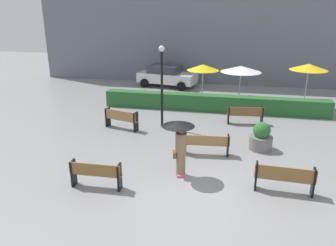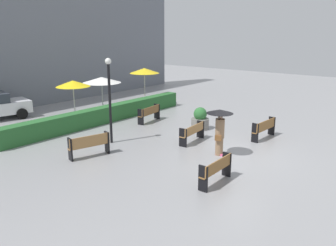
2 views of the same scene
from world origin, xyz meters
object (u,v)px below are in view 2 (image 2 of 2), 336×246
at_px(bench_far_left, 89,144).
at_px(bench_near_right, 265,128).
at_px(lamp_post, 109,92).
at_px(pedestrian_with_umbrella, 220,124).
at_px(patio_umbrella_white, 102,80).
at_px(bench_near_left, 216,169).
at_px(patio_umbrella_yellow, 73,84).
at_px(patio_umbrella_yellow_far, 144,71).
at_px(bench_mid_center, 193,132).
at_px(bench_back_row, 150,113).
at_px(planter_pot, 200,120).

distance_m(bench_far_left, bench_near_right, 8.25).
xyz_separation_m(bench_near_right, lamp_post, (-5.06, 5.25, 1.84)).
bearing_deg(pedestrian_with_umbrella, patio_umbrella_white, 78.32).
relative_size(bench_near_left, patio_umbrella_yellow, 0.72).
height_order(bench_far_left, bench_near_right, bench_far_left).
relative_size(patio_umbrella_white, patio_umbrella_yellow_far, 0.92).
bearing_deg(bench_near_left, bench_near_right, 8.64).
distance_m(bench_near_right, patio_umbrella_yellow, 10.73).
bearing_deg(patio_umbrella_yellow, bench_mid_center, -82.63).
distance_m(bench_back_row, pedestrian_with_umbrella, 6.43).
bearing_deg(bench_mid_center, lamp_post, 130.04).
bearing_deg(bench_near_left, bench_mid_center, 45.08).
bearing_deg(patio_umbrella_yellow, bench_back_row, -54.47).
height_order(bench_far_left, pedestrian_with_umbrella, pedestrian_with_umbrella).
height_order(planter_pot, patio_umbrella_yellow_far, patio_umbrella_yellow_far).
bearing_deg(patio_umbrella_white, lamp_post, -126.97).
xyz_separation_m(bench_far_left, bench_near_right, (6.90, -4.52, -0.00)).
relative_size(bench_near_right, pedestrian_with_umbrella, 0.93).
relative_size(bench_near_right, patio_umbrella_yellow, 0.78).
relative_size(pedestrian_with_umbrella, patio_umbrella_yellow_far, 0.76).
bearing_deg(bench_mid_center, patio_umbrella_yellow, 97.37).
height_order(bench_near_left, bench_mid_center, bench_near_left).
height_order(pedestrian_with_umbrella, planter_pot, pedestrian_with_umbrella).
height_order(bench_mid_center, patio_umbrella_white, patio_umbrella_white).
relative_size(bench_back_row, patio_umbrella_white, 0.76).
distance_m(bench_near_left, bench_back_row, 8.75).
relative_size(lamp_post, patio_umbrella_white, 1.64).
distance_m(bench_far_left, lamp_post, 2.70).
height_order(bench_near_left, lamp_post, lamp_post).
height_order(patio_umbrella_white, patio_umbrella_yellow_far, patio_umbrella_yellow_far).
distance_m(pedestrian_with_umbrella, planter_pot, 4.17).
bearing_deg(bench_near_left, pedestrian_with_umbrella, 29.26).
xyz_separation_m(bench_near_left, patio_umbrella_yellow, (2.25, 10.86, 1.63)).
relative_size(bench_near_left, bench_near_right, 0.92).
bearing_deg(planter_pot, bench_back_row, 100.81).
bearing_deg(bench_near_right, patio_umbrella_yellow_far, 77.09).
bearing_deg(bench_far_left, pedestrian_with_umbrella, -48.92).
bearing_deg(bench_near_right, bench_near_left, -171.36).
distance_m(bench_far_left, patio_umbrella_yellow_far, 10.81).
distance_m(bench_mid_center, patio_umbrella_white, 8.02).
distance_m(bench_mid_center, patio_umbrella_yellow_far, 9.21).
distance_m(bench_near_right, planter_pot, 3.41).
relative_size(bench_mid_center, patio_umbrella_yellow_far, 0.70).
distance_m(lamp_post, patio_umbrella_yellow_far, 8.69).
xyz_separation_m(bench_mid_center, lamp_post, (-2.44, 2.90, 1.89)).
bearing_deg(patio_umbrella_yellow_far, bench_far_left, -149.49).
relative_size(bench_far_left, pedestrian_with_umbrella, 0.89).
relative_size(planter_pot, patio_umbrella_yellow_far, 0.45).
height_order(bench_near_left, patio_umbrella_white, patio_umbrella_white).
height_order(bench_back_row, lamp_post, lamp_post).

